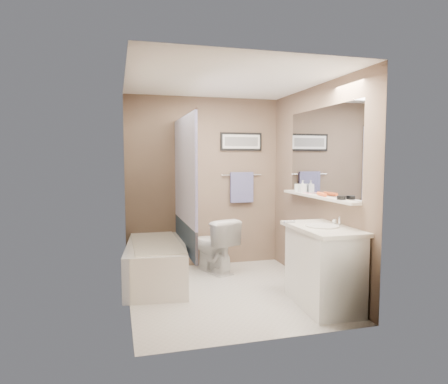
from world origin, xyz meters
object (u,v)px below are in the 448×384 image
object	(u,v)px
vanity	(323,268)
hair_brush_front	(322,194)
bathtub	(156,263)
candle_bowl_near	(341,198)
glass_jar	(298,188)
soap_bottle	(303,186)
toilet	(214,245)

from	to	relation	value
vanity	hair_brush_front	bearing A→B (deg)	68.16
bathtub	candle_bowl_near	size ratio (longest dim) A/B	16.67
bathtub	glass_jar	size ratio (longest dim) A/B	15.00
vanity	hair_brush_front	xyz separation A→B (m)	(0.19, 0.39, 0.74)
hair_brush_front	soap_bottle	distance (m)	0.49
hair_brush_front	glass_jar	world-z (taller)	glass_jar
glass_jar	soap_bottle	size ratio (longest dim) A/B	0.66
glass_jar	soap_bottle	distance (m)	0.14
toilet	soap_bottle	xyz separation A→B (m)	(0.98, -0.65, 0.82)
toilet	candle_bowl_near	bearing A→B (deg)	102.93
candle_bowl_near	soap_bottle	size ratio (longest dim) A/B	0.59
vanity	candle_bowl_near	size ratio (longest dim) A/B	10.00
vanity	hair_brush_front	distance (m)	0.86
candle_bowl_near	soap_bottle	bearing A→B (deg)	90.00
vanity	bathtub	bearing A→B (deg)	145.38
toilet	glass_jar	xyz separation A→B (m)	(0.98, -0.51, 0.80)
vanity	soap_bottle	bearing A→B (deg)	81.42
soap_bottle	toilet	bearing A→B (deg)	146.33
bathtub	glass_jar	xyz separation A→B (m)	(1.79, -0.23, 0.92)
bathtub	candle_bowl_near	world-z (taller)	candle_bowl_near
vanity	glass_jar	world-z (taller)	glass_jar
hair_brush_front	glass_jar	size ratio (longest dim) A/B	2.20
candle_bowl_near	soap_bottle	world-z (taller)	soap_bottle
bathtub	soap_bottle	size ratio (longest dim) A/B	9.86
vanity	soap_bottle	xyz separation A→B (m)	(0.19, 0.88, 0.79)
hair_brush_front	soap_bottle	bearing A→B (deg)	90.00
bathtub	vanity	size ratio (longest dim) A/B	1.67
hair_brush_front	soap_bottle	size ratio (longest dim) A/B	1.45
soap_bottle	bathtub	bearing A→B (deg)	168.28
vanity	soap_bottle	size ratio (longest dim) A/B	5.92
glass_jar	soap_bottle	xyz separation A→B (m)	(0.00, -0.14, 0.03)
candle_bowl_near	toilet	bearing A→B (deg)	122.49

